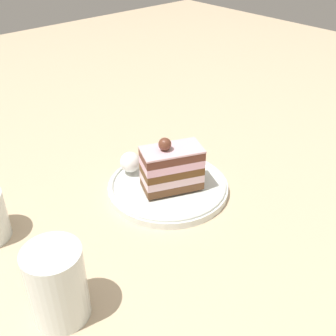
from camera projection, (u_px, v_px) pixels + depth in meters
ground_plane at (174, 191)px, 0.74m from camera, size 2.40×2.40×0.00m
dessert_plate at (168, 186)px, 0.73m from camera, size 0.21×0.21×0.02m
cake_slice at (172, 167)px, 0.69m from camera, size 0.11×0.09×0.10m
whipped_cream_dollop at (130, 162)px, 0.75m from camera, size 0.04×0.04×0.04m
fork at (165, 161)px, 0.78m from camera, size 0.04×0.10×0.00m
drink_glass_near at (58, 288)px, 0.49m from camera, size 0.07×0.07×0.11m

